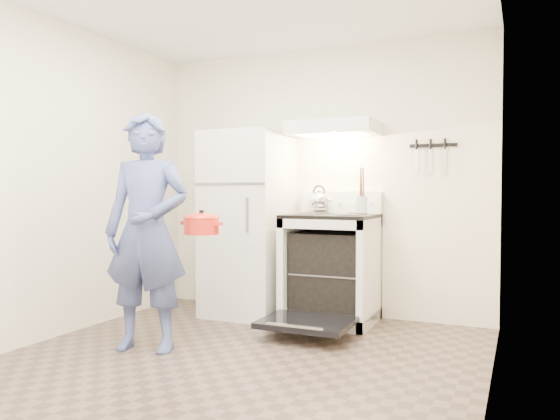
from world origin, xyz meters
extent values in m
plane|color=brown|center=(0.00, 0.00, 0.00)|extent=(3.60, 3.60, 0.00)
cube|color=beige|center=(0.00, 1.80, 1.25)|extent=(3.20, 0.02, 2.50)
cube|color=silver|center=(-0.58, 1.45, 0.85)|extent=(0.70, 0.70, 1.70)
cube|color=silver|center=(0.23, 1.48, 0.46)|extent=(0.76, 0.65, 0.92)
cube|color=black|center=(0.23, 1.48, 0.94)|extent=(0.76, 0.65, 0.03)
cube|color=silver|center=(0.23, 1.76, 1.05)|extent=(0.76, 0.07, 0.20)
cube|color=black|center=(0.23, 0.88, 0.12)|extent=(0.70, 0.54, 0.04)
cube|color=slate|center=(0.23, 1.48, 0.44)|extent=(0.60, 0.52, 0.01)
cube|color=silver|center=(0.23, 1.55, 1.71)|extent=(0.76, 0.50, 0.12)
cube|color=black|center=(1.05, 1.79, 1.55)|extent=(0.40, 0.02, 0.03)
cylinder|color=#856343|center=(0.21, 1.39, 0.45)|extent=(0.32, 0.32, 0.02)
cylinder|color=silver|center=(0.55, 1.31, 1.05)|extent=(0.10, 0.10, 0.13)
imported|color=navy|center=(-0.72, 0.14, 0.86)|extent=(0.71, 0.55, 1.72)
camera|label=1|loc=(1.76, -3.07, 1.16)|focal=35.00mm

